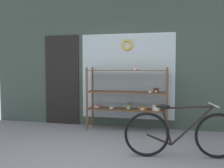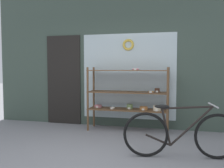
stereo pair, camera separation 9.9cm
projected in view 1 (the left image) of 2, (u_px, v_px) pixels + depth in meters
The scene contains 4 objects.
ground_plane at pixel (83, 167), 3.38m from camera, with size 30.00×30.00×0.00m, color gray.
storefront_facade at pixel (117, 57), 5.65m from camera, with size 6.16×0.13×3.26m.
display_case at pixel (129, 94), 5.28m from camera, with size 1.70×0.45×1.36m.
bicycle at pixel (182, 133), 3.72m from camera, with size 1.71×0.46×0.81m.
Camera 1 is at (1.12, -3.13, 1.35)m, focal length 40.00 mm.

